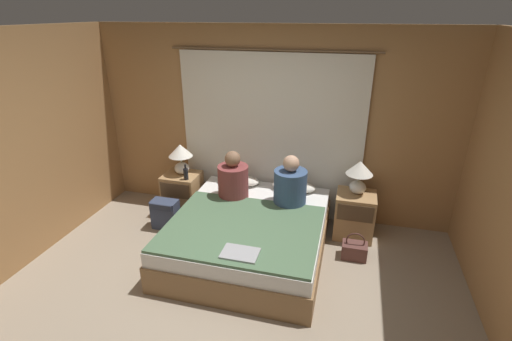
{
  "coord_description": "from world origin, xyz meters",
  "views": [
    {
      "loc": [
        1.01,
        -2.61,
        2.63
      ],
      "look_at": [
        0.0,
        1.2,
        0.93
      ],
      "focal_mm": 26.0,
      "sensor_mm": 36.0,
      "label": 1
    }
  ],
  "objects_px": {
    "lamp_right": "(359,173)",
    "pillow_left": "(239,180)",
    "nightstand_left": "(183,193)",
    "backpack_on_floor": "(165,213)",
    "pillow_right": "(294,186)",
    "beer_bottle_on_left_stand": "(186,174)",
    "person_left_in_bed": "(233,179)",
    "bed": "(250,235)",
    "lamp_left": "(181,155)",
    "handbag_on_floor": "(354,250)",
    "nightstand_right": "(354,215)",
    "person_right_in_bed": "(290,185)",
    "laptop_on_bed": "(240,253)"
  },
  "relations": [
    {
      "from": "lamp_left",
      "to": "person_left_in_bed",
      "type": "distance_m",
      "value": 0.9
    },
    {
      "from": "nightstand_right",
      "to": "backpack_on_floor",
      "type": "xyz_separation_m",
      "value": [
        -2.38,
        -0.45,
        -0.07
      ]
    },
    {
      "from": "pillow_right",
      "to": "laptop_on_bed",
      "type": "bearing_deg",
      "value": -99.49
    },
    {
      "from": "nightstand_left",
      "to": "lamp_left",
      "type": "bearing_deg",
      "value": 90.0
    },
    {
      "from": "pillow_right",
      "to": "lamp_right",
      "type": "bearing_deg",
      "value": -4.3
    },
    {
      "from": "lamp_right",
      "to": "pillow_left",
      "type": "xyz_separation_m",
      "value": [
        -1.54,
        0.06,
        -0.3
      ]
    },
    {
      "from": "lamp_right",
      "to": "person_right_in_bed",
      "type": "relative_size",
      "value": 0.68
    },
    {
      "from": "nightstand_right",
      "to": "pillow_right",
      "type": "bearing_deg",
      "value": 173.0
    },
    {
      "from": "bed",
      "to": "nightstand_right",
      "type": "height_order",
      "value": "nightstand_right"
    },
    {
      "from": "lamp_right",
      "to": "laptop_on_bed",
      "type": "relative_size",
      "value": 1.2
    },
    {
      "from": "nightstand_left",
      "to": "lamp_right",
      "type": "height_order",
      "value": "lamp_right"
    },
    {
      "from": "person_left_in_bed",
      "to": "beer_bottle_on_left_stand",
      "type": "relative_size",
      "value": 2.86
    },
    {
      "from": "lamp_left",
      "to": "handbag_on_floor",
      "type": "xyz_separation_m",
      "value": [
        2.36,
        -0.52,
        -0.74
      ]
    },
    {
      "from": "laptop_on_bed",
      "to": "nightstand_right",
      "type": "bearing_deg",
      "value": 53.76
    },
    {
      "from": "laptop_on_bed",
      "to": "person_right_in_bed",
      "type": "bearing_deg",
      "value": 77.09
    },
    {
      "from": "lamp_right",
      "to": "handbag_on_floor",
      "type": "relative_size",
      "value": 1.28
    },
    {
      "from": "nightstand_left",
      "to": "backpack_on_floor",
      "type": "xyz_separation_m",
      "value": [
        -0.04,
        -0.45,
        -0.07
      ]
    },
    {
      "from": "nightstand_left",
      "to": "nightstand_right",
      "type": "height_order",
      "value": "same"
    },
    {
      "from": "bed",
      "to": "backpack_on_floor",
      "type": "distance_m",
      "value": 1.23
    },
    {
      "from": "laptop_on_bed",
      "to": "beer_bottle_on_left_stand",
      "type": "bearing_deg",
      "value": 131.41
    },
    {
      "from": "beer_bottle_on_left_stand",
      "to": "lamp_left",
      "type": "bearing_deg",
      "value": 129.28
    },
    {
      "from": "lamp_right",
      "to": "person_left_in_bed",
      "type": "xyz_separation_m",
      "value": [
        -1.49,
        -0.3,
        -0.12
      ]
    },
    {
      "from": "backpack_on_floor",
      "to": "handbag_on_floor",
      "type": "relative_size",
      "value": 1.19
    },
    {
      "from": "person_left_in_bed",
      "to": "person_right_in_bed",
      "type": "distance_m",
      "value": 0.71
    },
    {
      "from": "beer_bottle_on_left_stand",
      "to": "laptop_on_bed",
      "type": "distance_m",
      "value": 1.74
    },
    {
      "from": "bed",
      "to": "lamp_left",
      "type": "bearing_deg",
      "value": 148.1
    },
    {
      "from": "bed",
      "to": "nightstand_right",
      "type": "xyz_separation_m",
      "value": [
        1.17,
        0.69,
        0.05
      ]
    },
    {
      "from": "nightstand_right",
      "to": "person_left_in_bed",
      "type": "bearing_deg",
      "value": -170.06
    },
    {
      "from": "nightstand_left",
      "to": "person_left_in_bed",
      "type": "bearing_deg",
      "value": -17.37
    },
    {
      "from": "person_right_in_bed",
      "to": "lamp_right",
      "type": "bearing_deg",
      "value": 21.01
    },
    {
      "from": "lamp_left",
      "to": "backpack_on_floor",
      "type": "distance_m",
      "value": 0.79
    },
    {
      "from": "pillow_right",
      "to": "person_right_in_bed",
      "type": "distance_m",
      "value": 0.4
    },
    {
      "from": "lamp_right",
      "to": "person_left_in_bed",
      "type": "bearing_deg",
      "value": -168.66
    },
    {
      "from": "pillow_right",
      "to": "handbag_on_floor",
      "type": "relative_size",
      "value": 1.72
    },
    {
      "from": "person_left_in_bed",
      "to": "bed",
      "type": "bearing_deg",
      "value": -52.36
    },
    {
      "from": "beer_bottle_on_left_stand",
      "to": "person_left_in_bed",
      "type": "bearing_deg",
      "value": -10.74
    },
    {
      "from": "laptop_on_bed",
      "to": "handbag_on_floor",
      "type": "relative_size",
      "value": 1.07
    },
    {
      "from": "backpack_on_floor",
      "to": "nightstand_right",
      "type": "bearing_deg",
      "value": 10.61
    },
    {
      "from": "lamp_right",
      "to": "backpack_on_floor",
      "type": "height_order",
      "value": "lamp_right"
    },
    {
      "from": "pillow_left",
      "to": "person_right_in_bed",
      "type": "relative_size",
      "value": 0.91
    },
    {
      "from": "lamp_left",
      "to": "handbag_on_floor",
      "type": "distance_m",
      "value": 2.53
    },
    {
      "from": "pillow_right",
      "to": "beer_bottle_on_left_stand",
      "type": "height_order",
      "value": "beer_bottle_on_left_stand"
    },
    {
      "from": "lamp_right",
      "to": "pillow_right",
      "type": "height_order",
      "value": "lamp_right"
    },
    {
      "from": "person_right_in_bed",
      "to": "beer_bottle_on_left_stand",
      "type": "xyz_separation_m",
      "value": [
        -1.42,
        0.13,
        -0.07
      ]
    },
    {
      "from": "handbag_on_floor",
      "to": "pillow_right",
      "type": "bearing_deg",
      "value": 144.84
    },
    {
      "from": "handbag_on_floor",
      "to": "beer_bottle_on_left_stand",
      "type": "bearing_deg",
      "value": 171.0
    },
    {
      "from": "pillow_right",
      "to": "person_left_in_bed",
      "type": "distance_m",
      "value": 0.81
    },
    {
      "from": "pillow_left",
      "to": "backpack_on_floor",
      "type": "distance_m",
      "value": 1.05
    },
    {
      "from": "lamp_left",
      "to": "beer_bottle_on_left_stand",
      "type": "distance_m",
      "value": 0.28
    },
    {
      "from": "bed",
      "to": "person_left_in_bed",
      "type": "xyz_separation_m",
      "value": [
        -0.33,
        0.43,
        0.48
      ]
    }
  ]
}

